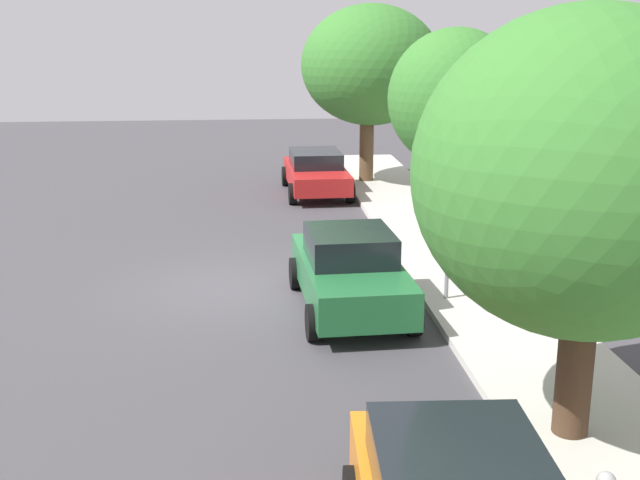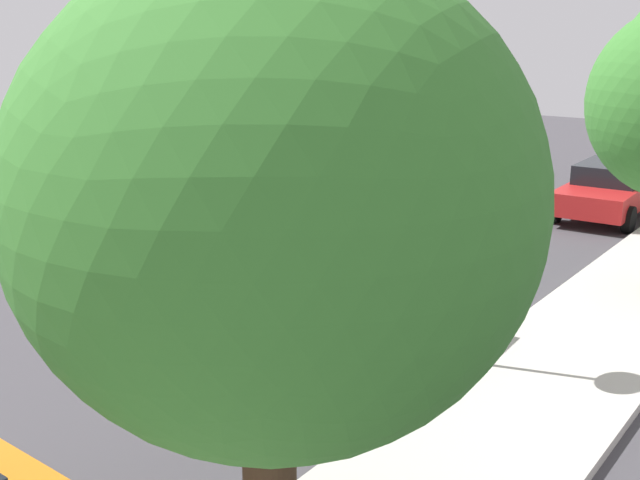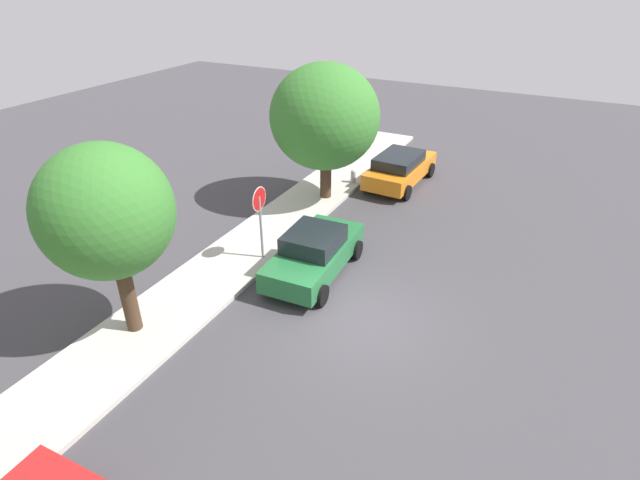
# 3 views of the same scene
# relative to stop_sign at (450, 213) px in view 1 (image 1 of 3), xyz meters

# --- Properties ---
(ground_plane) EXTENTS (60.00, 60.00, 0.00)m
(ground_plane) POSITION_rel_stop_sign_xyz_m (-1.35, -4.08, -1.81)
(ground_plane) COLOR #423F44
(sidewalk_curb) EXTENTS (32.00, 2.47, 0.14)m
(sidewalk_curb) POSITION_rel_stop_sign_xyz_m (-1.35, 0.80, -1.74)
(sidewalk_curb) COLOR beige
(sidewalk_curb) RESTS_ON ground_plane
(stop_sign) EXTENTS (0.79, 0.08, 2.63)m
(stop_sign) POSITION_rel_stop_sign_xyz_m (0.00, 0.00, 0.00)
(stop_sign) COLOR gray
(stop_sign) RESTS_ON ground_plane
(parked_car_green) EXTENTS (4.21, 2.12, 1.52)m
(parked_car_green) POSITION_rel_stop_sign_xyz_m (0.08, -1.88, -1.05)
(parked_car_green) COLOR #236B38
(parked_car_green) RESTS_ON ground_plane
(parked_car_red) EXTENTS (4.30, 2.05, 1.34)m
(parked_car_red) POSITION_rel_stop_sign_xyz_m (-10.66, -1.58, -1.11)
(parked_car_red) COLOR red
(parked_car_red) RESTS_ON ground_plane
(street_tree_near_corner) EXTENTS (3.22, 3.22, 5.17)m
(street_tree_near_corner) POSITION_rel_stop_sign_xyz_m (-4.57, 1.22, 1.69)
(street_tree_near_corner) COLOR #422D1E
(street_tree_near_corner) RESTS_ON ground_plane
(street_tree_mid_block) EXTENTS (4.52, 4.52, 5.87)m
(street_tree_mid_block) POSITION_rel_stop_sign_xyz_m (-11.89, 0.31, 2.12)
(street_tree_mid_block) COLOR brown
(street_tree_mid_block) RESTS_ON ground_plane
(street_tree_far) EXTENTS (4.19, 4.19, 5.49)m
(street_tree_far) POSITION_rel_stop_sign_xyz_m (5.12, 0.30, 1.67)
(street_tree_far) COLOR #422D1E
(street_tree_far) RESTS_ON ground_plane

